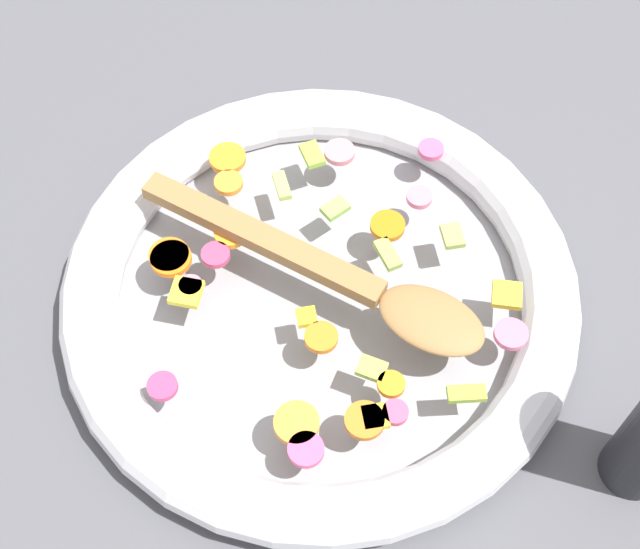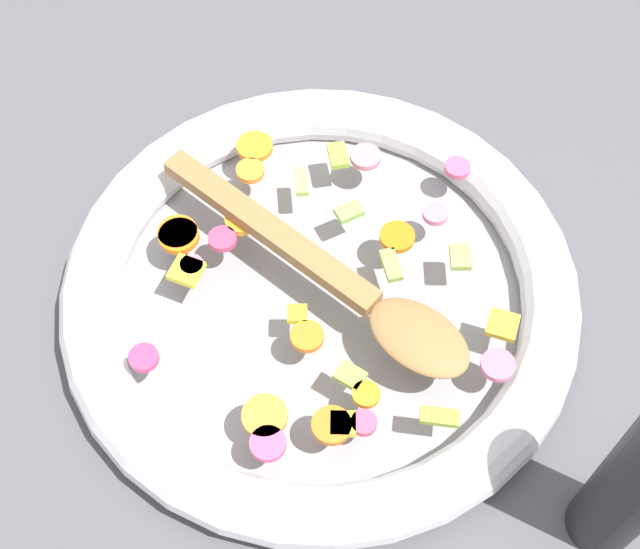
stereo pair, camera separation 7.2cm
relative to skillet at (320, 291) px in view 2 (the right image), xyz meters
The scene contains 4 objects.
ground_plane 0.02m from the skillet, ahead, with size 4.00×4.00×0.00m, color #4C4C51.
skillet is the anchor object (origin of this frame).
chopped_vegetables 0.03m from the skillet, 97.42° to the left, with size 0.33×0.33×0.01m.
wooden_spoon 0.05m from the skillet, 144.17° to the right, with size 0.28×0.22×0.01m.
Camera 2 is at (-0.38, 0.09, 0.69)m, focal length 50.00 mm.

